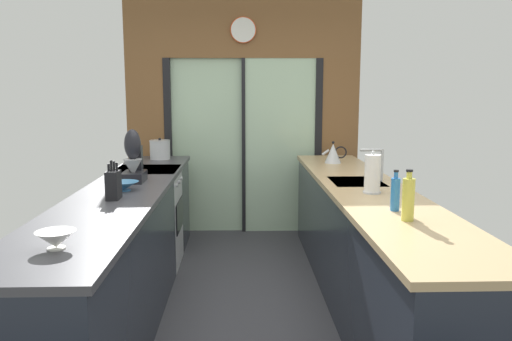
{
  "coord_description": "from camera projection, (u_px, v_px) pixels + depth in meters",
  "views": [
    {
      "loc": [
        -0.05,
        -3.41,
        1.64
      ],
      "look_at": [
        0.09,
        0.87,
        0.96
      ],
      "focal_mm": 35.48,
      "sensor_mm": 36.0,
      "label": 1
    }
  ],
  "objects": [
    {
      "name": "ground_plane",
      "position": [
        246.0,
        291.0,
        4.21
      ],
      "size": [
        5.04,
        7.6,
        0.02
      ],
      "primitive_type": "cube",
      "color": "#38383D"
    },
    {
      "name": "back_wall_unit",
      "position": [
        243.0,
        101.0,
        5.75
      ],
      "size": [
        2.64,
        0.12,
        2.7
      ],
      "color": "brown",
      "rests_on": "ground_plane"
    },
    {
      "name": "left_counter_run",
      "position": [
        121.0,
        255.0,
        3.65
      ],
      "size": [
        0.62,
        3.8,
        0.92
      ],
      "color": "#1E232D",
      "rests_on": "ground_plane"
    },
    {
      "name": "right_counter_run",
      "position": [
        365.0,
        246.0,
        3.87
      ],
      "size": [
        0.62,
        3.8,
        0.92
      ],
      "color": "#1E232D",
      "rests_on": "ground_plane"
    },
    {
      "name": "sink_faucet",
      "position": [
        378.0,
        160.0,
        4.03
      ],
      "size": [
        0.19,
        0.02,
        0.26
      ],
      "color": "#B7BABC",
      "rests_on": "right_counter_run"
    },
    {
      "name": "oven_range",
      "position": [
        148.0,
        218.0,
        4.75
      ],
      "size": [
        0.6,
        0.6,
        0.92
      ],
      "color": "#B7BABC",
      "rests_on": "ground_plane"
    },
    {
      "name": "mixing_bowl_near",
      "position": [
        56.0,
        239.0,
        2.31
      ],
      "size": [
        0.18,
        0.18,
        0.08
      ],
      "color": "silver",
      "rests_on": "left_counter_run"
    },
    {
      "name": "mixing_bowl_far",
      "position": [
        124.0,
        186.0,
        3.67
      ],
      "size": [
        0.22,
        0.22,
        0.07
      ],
      "color": "teal",
      "rests_on": "left_counter_run"
    },
    {
      "name": "knife_block",
      "position": [
        113.0,
        184.0,
        3.37
      ],
      "size": [
        0.08,
        0.14,
        0.26
      ],
      "color": "black",
      "rests_on": "left_counter_run"
    },
    {
      "name": "stand_mixer",
      "position": [
        134.0,
        162.0,
        4.01
      ],
      "size": [
        0.17,
        0.27,
        0.42
      ],
      "color": "black",
      "rests_on": "left_counter_run"
    },
    {
      "name": "stock_pot",
      "position": [
        160.0,
        150.0,
        5.35
      ],
      "size": [
        0.22,
        0.22,
        0.23
      ],
      "color": "#B7BABC",
      "rests_on": "left_counter_run"
    },
    {
      "name": "kettle",
      "position": [
        333.0,
        153.0,
        5.07
      ],
      "size": [
        0.25,
        0.16,
        0.22
      ],
      "color": "#B7BABC",
      "rests_on": "right_counter_run"
    },
    {
      "name": "soap_bottle_near",
      "position": [
        408.0,
        198.0,
        2.81
      ],
      "size": [
        0.07,
        0.07,
        0.29
      ],
      "color": "#D1CC4C",
      "rests_on": "right_counter_run"
    },
    {
      "name": "soap_bottle_far",
      "position": [
        395.0,
        193.0,
        3.04
      ],
      "size": [
        0.05,
        0.05,
        0.25
      ],
      "color": "#286BB7",
      "rests_on": "right_counter_run"
    },
    {
      "name": "paper_towel_roll",
      "position": [
        372.0,
        174.0,
        3.56
      ],
      "size": [
        0.13,
        0.13,
        0.3
      ],
      "color": "#B7BABC",
      "rests_on": "right_counter_run"
    }
  ]
}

